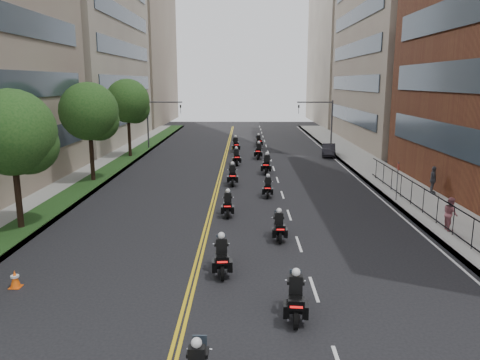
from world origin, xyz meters
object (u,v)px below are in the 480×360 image
(motorcycle_2, at_px, (222,257))
(motorcycle_3, at_px, (279,227))
(motorcycle_4, at_px, (228,205))
(motorcycle_7, at_px, (267,165))
(traffic_cone, at_px, (15,279))
(motorcycle_5, at_px, (268,188))
(motorcycle_6, at_px, (232,176))
(motorcycle_10, at_px, (236,145))
(motorcycle_8, at_px, (236,158))
(motorcycle_9, at_px, (259,152))
(motorcycle_11, at_px, (259,142))
(pedestrian_c, at_px, (433,180))
(motorcycle_1, at_px, (296,299))
(parked_sedan, at_px, (329,150))
(pedestrian_b, at_px, (450,214))

(motorcycle_2, distance_m, motorcycle_3, 4.97)
(motorcycle_4, bearing_deg, motorcycle_7, 77.02)
(traffic_cone, bearing_deg, motorcycle_5, 54.53)
(motorcycle_6, xyz_separation_m, motorcycle_10, (-0.08, 16.97, 0.04))
(motorcycle_8, height_order, motorcycle_9, motorcycle_9)
(motorcycle_2, distance_m, motorcycle_11, 37.78)
(motorcycle_6, relative_size, motorcycle_9, 0.99)
(motorcycle_8, relative_size, pedestrian_c, 1.25)
(motorcycle_1, bearing_deg, parked_sedan, 83.24)
(motorcycle_9, xyz_separation_m, motorcycle_11, (0.24, 8.64, -0.07))
(motorcycle_4, distance_m, pedestrian_c, 14.81)
(motorcycle_3, distance_m, motorcycle_10, 29.57)
(motorcycle_2, bearing_deg, motorcycle_8, 85.16)
(motorcycle_8, bearing_deg, motorcycle_6, -95.82)
(motorcycle_11, distance_m, traffic_cone, 40.49)
(motorcycle_10, xyz_separation_m, parked_sedan, (9.82, -2.85, -0.10))
(parked_sedan, bearing_deg, motorcycle_11, 144.88)
(motorcycle_1, bearing_deg, motorcycle_10, 99.06)
(pedestrian_c, bearing_deg, motorcycle_5, 102.95)
(motorcycle_8, bearing_deg, motorcycle_4, -95.53)
(motorcycle_4, height_order, motorcycle_11, motorcycle_11)
(motorcycle_3, height_order, motorcycle_10, motorcycle_10)
(parked_sedan, relative_size, pedestrian_b, 2.24)
(motorcycle_10, relative_size, pedestrian_b, 1.45)
(motorcycle_5, xyz_separation_m, parked_sedan, (7.24, 17.77, 0.02))
(motorcycle_4, height_order, pedestrian_c, pedestrian_c)
(pedestrian_b, bearing_deg, motorcycle_3, 98.03)
(motorcycle_1, height_order, traffic_cone, motorcycle_1)
(motorcycle_4, height_order, motorcycle_7, motorcycle_7)
(parked_sedan, bearing_deg, motorcycle_3, -96.13)
(motorcycle_3, relative_size, motorcycle_6, 0.89)
(motorcycle_8, bearing_deg, motorcycle_10, 86.75)
(motorcycle_6, relative_size, traffic_cone, 3.46)
(pedestrian_c, height_order, traffic_cone, pedestrian_c)
(motorcycle_11, height_order, traffic_cone, motorcycle_11)
(motorcycle_3, height_order, motorcycle_11, motorcycle_11)
(motorcycle_2, distance_m, pedestrian_b, 12.74)
(motorcycle_6, height_order, motorcycle_7, motorcycle_7)
(motorcycle_3, xyz_separation_m, motorcycle_10, (-2.71, 29.44, 0.11))
(motorcycle_9, bearing_deg, motorcycle_4, -90.56)
(motorcycle_2, distance_m, motorcycle_8, 25.39)
(motorcycle_7, bearing_deg, pedestrian_c, -27.69)
(motorcycle_6, bearing_deg, motorcycle_7, 55.50)
(pedestrian_c, bearing_deg, motorcycle_11, 35.60)
(motorcycle_5, distance_m, motorcycle_11, 24.66)
(motorcycle_6, height_order, pedestrian_c, pedestrian_c)
(motorcycle_9, xyz_separation_m, pedestrian_c, (11.49, -15.57, 0.38))
(motorcycle_7, bearing_deg, motorcycle_9, 100.30)
(motorcycle_11, bearing_deg, motorcycle_6, -104.81)
(pedestrian_b, relative_size, pedestrian_c, 0.92)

